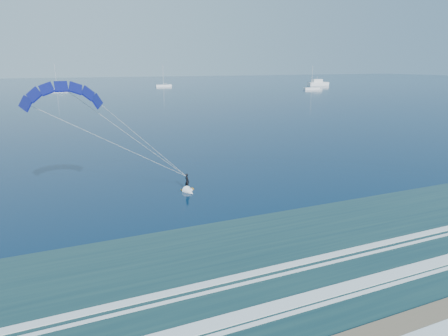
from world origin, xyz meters
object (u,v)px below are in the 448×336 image
kitesurfer_rig (135,139)px  sailboat_2 (57,89)px  sailboat_4 (311,88)px  sailboat_3 (163,85)px  motor_yacht (318,83)px

kitesurfer_rig → sailboat_2: bearing=90.4°
sailboat_4 → kitesurfer_rig: bearing=-130.7°
sailboat_3 → motor_yacht: bearing=-16.8°
kitesurfer_rig → sailboat_3: size_ratio=1.31×
motor_yacht → sailboat_4: 46.41m
sailboat_2 → sailboat_3: 65.69m
sailboat_2 → sailboat_3: bearing=14.6°
kitesurfer_rig → sailboat_4: (129.58, 150.45, -6.34)m
motor_yacht → sailboat_4: size_ratio=1.17×
motor_yacht → sailboat_3: (-97.79, 29.47, -0.94)m
sailboat_4 → sailboat_3: bearing=136.2°
kitesurfer_rig → sailboat_3: 223.88m
kitesurfer_rig → motor_yacht: kitesurfer_rig is taller
sailboat_2 → motor_yacht: bearing=-4.6°
kitesurfer_rig → sailboat_4: kitesurfer_rig is taller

